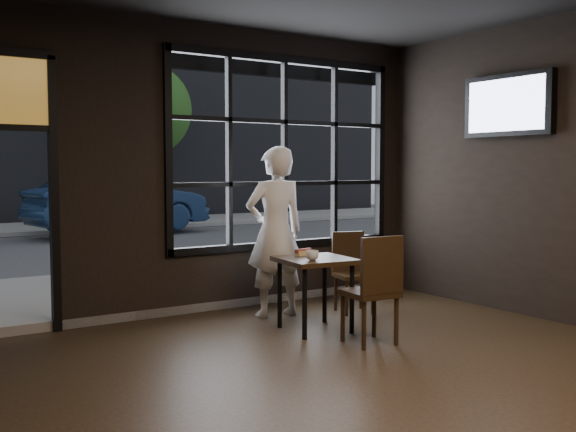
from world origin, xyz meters
TOP-DOWN VIEW (x-y plane):
  - floor at (0.00, 0.00)m, footprint 6.00×7.00m
  - window_frame at (1.20, 3.50)m, footprint 3.06×0.12m
  - cafe_table at (0.66, 2.10)m, footprint 0.74×0.74m
  - chair_near at (0.79, 1.43)m, footprint 0.48×0.48m
  - chair_window at (1.52, 2.55)m, footprint 0.47×0.47m
  - man at (0.68, 2.88)m, footprint 0.72×0.52m
  - hotdog at (0.67, 2.32)m, footprint 0.21×0.11m
  - cup at (0.53, 1.97)m, footprint 0.14×0.14m
  - tv at (2.93, 1.64)m, footprint 0.13×1.17m
  - navy_car at (2.28, 12.52)m, footprint 4.46×2.10m
  - tree_right at (4.12, 15.49)m, footprint 2.74×2.74m

SIDE VIEW (x-z plane):
  - floor at x=0.00m, z-range -0.02..0.00m
  - cafe_table at x=0.66m, z-range 0.00..0.73m
  - chair_window at x=1.52m, z-range 0.00..0.90m
  - chair_near at x=0.79m, z-range 0.00..1.01m
  - hotdog at x=0.67m, z-range 0.73..0.79m
  - cup at x=0.53m, z-range 0.73..0.83m
  - navy_car at x=2.28m, z-range 0.10..1.51m
  - man at x=0.68m, z-range 0.00..1.85m
  - window_frame at x=1.20m, z-range 0.66..2.94m
  - tv at x=2.93m, z-range 1.97..2.65m
  - tree_right at x=4.12m, z-range 0.95..5.62m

